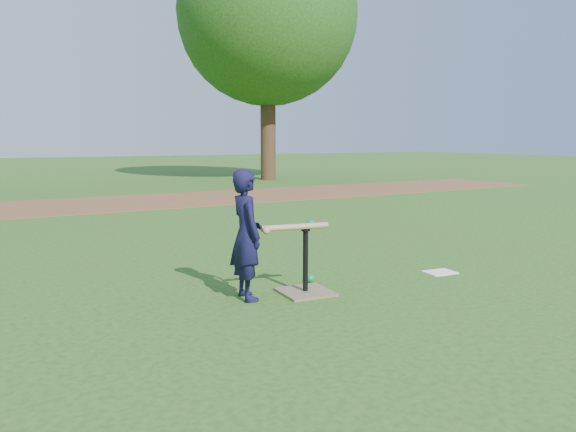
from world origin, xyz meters
TOP-DOWN VIEW (x-y plane):
  - ground at (0.00, 0.00)m, footprint 80.00×80.00m
  - dirt_strip at (0.00, 7.50)m, footprint 24.00×3.00m
  - child at (-0.40, -0.25)m, footprint 0.31×0.43m
  - wiffle_ball_ground at (0.34, -0.09)m, footprint 0.08×0.08m
  - clipboard at (1.69, -0.42)m, footprint 0.32×0.26m
  - batting_tee at (0.12, -0.36)m, footprint 0.47×0.47m
  - swing_action at (0.00, -0.38)m, footprint 0.63×0.15m
  - tree_right at (6.50, 12.00)m, footprint 5.80×5.80m

SIDE VIEW (x-z plane):
  - ground at x=0.00m, z-range 0.00..0.00m
  - dirt_strip at x=0.00m, z-range 0.00..0.01m
  - clipboard at x=1.69m, z-range 0.00..0.01m
  - wiffle_ball_ground at x=0.34m, z-range 0.00..0.08m
  - batting_tee at x=0.12m, z-range -0.20..0.42m
  - child at x=-0.40m, z-range 0.00..1.10m
  - swing_action at x=0.00m, z-range 0.56..0.64m
  - tree_right at x=6.50m, z-range 1.19..9.39m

